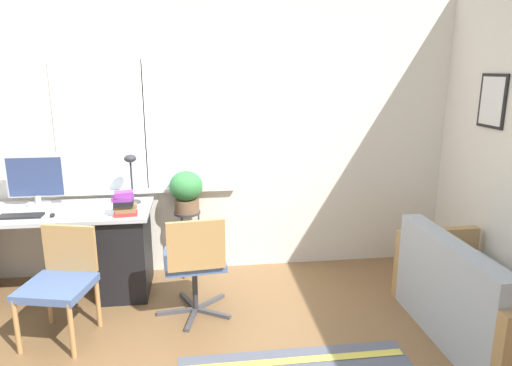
{
  "coord_description": "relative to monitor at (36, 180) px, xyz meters",
  "views": [
    {
      "loc": [
        0.55,
        -3.56,
        1.96
      ],
      "look_at": [
        1.03,
        0.17,
        1.01
      ],
      "focal_mm": 32.0,
      "sensor_mm": 36.0,
      "label": 1
    }
  ],
  "objects": [
    {
      "name": "ground_plane",
      "position": [
        0.87,
        -0.54,
        -1.0
      ],
      "size": [
        14.0,
        14.0,
        0.0
      ],
      "primitive_type": "plane",
      "color": "brown"
    },
    {
      "name": "wall_back_with_window",
      "position": [
        0.87,
        0.22,
        0.35
      ],
      "size": [
        9.0,
        0.12,
        2.7
      ],
      "color": "white",
      "rests_on": "ground_plane"
    },
    {
      "name": "wall_right_with_picture",
      "position": [
        3.91,
        -0.54,
        0.35
      ],
      "size": [
        0.08,
        9.0,
        2.7
      ],
      "color": "white",
      "rests_on": "ground_plane"
    },
    {
      "name": "desk",
      "position": [
        0.01,
        -0.2,
        -0.59
      ],
      "size": [
        1.97,
        0.68,
        0.78
      ],
      "color": "#B2B7BC",
      "rests_on": "ground_plane"
    },
    {
      "name": "monitor",
      "position": [
        0.0,
        0.0,
        0.0
      ],
      "size": [
        0.48,
        0.21,
        0.44
      ],
      "color": "silver",
      "rests_on": "desk"
    },
    {
      "name": "keyboard",
      "position": [
        -0.03,
        -0.35,
        -0.21
      ],
      "size": [
        0.34,
        0.12,
        0.02
      ],
      "color": "black",
      "rests_on": "desk"
    },
    {
      "name": "mouse",
      "position": [
        0.22,
        -0.38,
        -0.21
      ],
      "size": [
        0.04,
        0.06,
        0.03
      ],
      "color": "black",
      "rests_on": "desk"
    },
    {
      "name": "desk_lamp",
      "position": [
        0.83,
        -0.04,
        0.09
      ],
      "size": [
        0.14,
        0.14,
        0.44
      ],
      "color": "#2D2D33",
      "rests_on": "desk"
    },
    {
      "name": "book_stack",
      "position": [
        0.81,
        -0.4,
        -0.12
      ],
      "size": [
        0.2,
        0.15,
        0.21
      ],
      "color": "red",
      "rests_on": "desk"
    },
    {
      "name": "desk_chair_wooden",
      "position": [
        0.39,
        -0.88,
        -0.55
      ],
      "size": [
        0.55,
        0.56,
        0.81
      ],
      "rotation": [
        0.0,
        0.0,
        -0.24
      ],
      "color": "#B2844C",
      "rests_on": "ground_plane"
    },
    {
      "name": "office_chair_swivel",
      "position": [
        1.37,
        -0.73,
        -0.53
      ],
      "size": [
        0.6,
        0.61,
        0.87
      ],
      "rotation": [
        0.0,
        0.0,
        3.24
      ],
      "color": "#47474C",
      "rests_on": "ground_plane"
    },
    {
      "name": "couch_loveseat",
      "position": [
        3.42,
        -1.31,
        -0.72
      ],
      "size": [
        0.73,
        1.46,
        0.77
      ],
      "rotation": [
        0.0,
        0.0,
        1.57
      ],
      "color": "#9EA8B2",
      "rests_on": "ground_plane"
    },
    {
      "name": "plant_stand",
      "position": [
        1.3,
        0.05,
        -0.44
      ],
      "size": [
        0.25,
        0.25,
        0.64
      ],
      "color": "#333338",
      "rests_on": "ground_plane"
    },
    {
      "name": "potted_plant",
      "position": [
        1.3,
        0.05,
        -0.14
      ],
      "size": [
        0.31,
        0.31,
        0.39
      ],
      "color": "brown",
      "rests_on": "plant_stand"
    }
  ]
}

